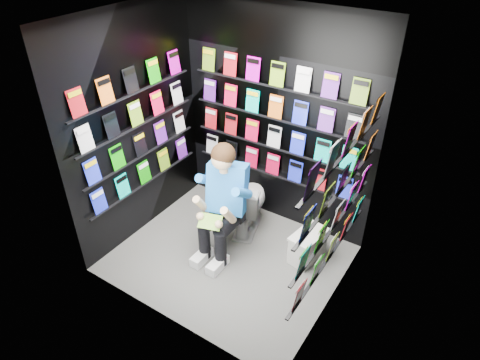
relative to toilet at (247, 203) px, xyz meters
The scene contains 14 objects.
floor 0.69m from the toilet, 78.71° to the right, with size 2.40×2.40×0.00m, color #5D5C5A.
ceiling 2.31m from the toilet, 78.71° to the right, with size 2.40×2.40×0.00m, color white.
wall_back 1.03m from the toilet, 74.81° to the left, with size 2.40×0.04×2.60m, color black.
wall_front 1.84m from the toilet, 85.83° to the right, with size 2.40×0.04×2.60m, color black.
wall_left 1.54m from the toilet, 152.03° to the right, with size 0.04×2.00×2.60m, color black.
wall_right 1.71m from the toilet, 23.66° to the right, with size 0.04×2.00×2.60m, color black.
comics_back 1.02m from the toilet, 73.71° to the left, with size 2.10×0.06×1.37m, color #E70E43, non-canonical shape.
comics_left 1.52m from the toilet, 151.36° to the right, with size 0.06×1.70×1.37m, color #E70E43, non-canonical shape.
comics_right 1.69m from the toilet, 24.15° to the right, with size 0.06×1.70×1.37m, color #E70E43, non-canonical shape.
toilet is the anchor object (origin of this frame).
longbox 0.89m from the toilet, ahead, with size 0.24×0.43×0.32m, color silver.
longbox_lid 0.86m from the toilet, ahead, with size 0.26×0.45×0.03m, color silver.
reader 0.58m from the toilet, 90.00° to the right, with size 0.57×0.83×1.53m, color blue, non-canonical shape.
held_comic 0.76m from the toilet, 90.00° to the right, with size 0.25×0.01×0.17m, color green.
Camera 1 is at (2.05, -2.91, 3.41)m, focal length 32.00 mm.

